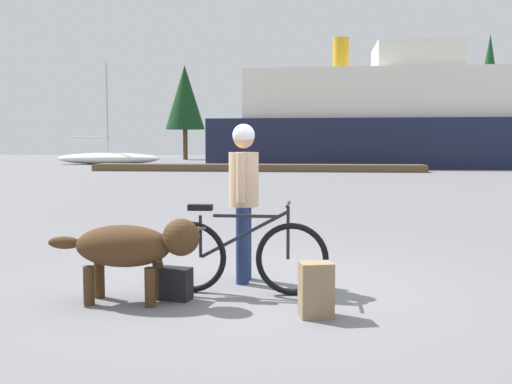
% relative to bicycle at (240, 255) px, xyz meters
% --- Properties ---
extents(ground_plane, '(160.00, 160.00, 0.00)m').
position_rel_bicycle_xyz_m(ground_plane, '(0.20, 0.24, -0.39)').
color(ground_plane, slate).
extents(bicycle, '(1.73, 0.44, 0.91)m').
position_rel_bicycle_xyz_m(bicycle, '(0.00, 0.00, 0.00)').
color(bicycle, black).
rests_on(bicycle, ground_plane).
extents(person_cyclist, '(0.32, 0.53, 1.70)m').
position_rel_bicycle_xyz_m(person_cyclist, '(-0.02, 0.51, 0.63)').
color(person_cyclist, navy).
rests_on(person_cyclist, ground_plane).
extents(dog, '(1.46, 0.46, 0.80)m').
position_rel_bicycle_xyz_m(dog, '(-0.95, -0.42, 0.14)').
color(dog, '#472D19').
rests_on(dog, ground_plane).
extents(backpack, '(0.32, 0.26, 0.47)m').
position_rel_bicycle_xyz_m(backpack, '(0.76, -0.68, -0.15)').
color(backpack, '#8C7251').
rests_on(backpack, ground_plane).
extents(handbag_pannier, '(0.35, 0.24, 0.31)m').
position_rel_bicycle_xyz_m(handbag_pannier, '(-0.59, -0.27, -0.24)').
color(handbag_pannier, black).
rests_on(handbag_pannier, ground_plane).
extents(dock_pier, '(18.83, 2.01, 0.40)m').
position_rel_bicycle_xyz_m(dock_pier, '(-2.73, 26.71, -0.19)').
color(dock_pier, brown).
rests_on(dock_pier, ground_plane).
extents(ferry_boat, '(22.58, 8.52, 8.77)m').
position_rel_bicycle_xyz_m(ferry_boat, '(5.07, 34.04, 2.70)').
color(ferry_boat, '#191E38').
rests_on(ferry_boat, ground_plane).
extents(sailboat_moored, '(8.20, 2.30, 7.82)m').
position_rel_bicycle_xyz_m(sailboat_moored, '(-15.45, 36.94, 0.10)').
color(sailboat_moored, silver).
rests_on(sailboat_moored, ground_plane).
extents(pine_tree_far_left, '(4.06, 4.06, 9.75)m').
position_rel_bicycle_xyz_m(pine_tree_far_left, '(-12.99, 52.46, 6.03)').
color(pine_tree_far_left, '#4C331E').
rests_on(pine_tree_far_left, ground_plane).
extents(pine_tree_center, '(3.84, 3.84, 9.99)m').
position_rel_bicycle_xyz_m(pine_tree_center, '(2.32, 52.87, 6.04)').
color(pine_tree_center, '#4C331E').
rests_on(pine_tree_center, ground_plane).
extents(pine_tree_far_right, '(3.02, 3.02, 12.22)m').
position_rel_bicycle_xyz_m(pine_tree_far_right, '(17.29, 52.35, 7.28)').
color(pine_tree_far_right, '#4C331E').
rests_on(pine_tree_far_right, ground_plane).
extents(pine_tree_mid_back, '(3.49, 3.49, 10.00)m').
position_rel_bicycle_xyz_m(pine_tree_mid_back, '(7.09, 57.55, 6.21)').
color(pine_tree_mid_back, '#4C331E').
rests_on(pine_tree_mid_back, ground_plane).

